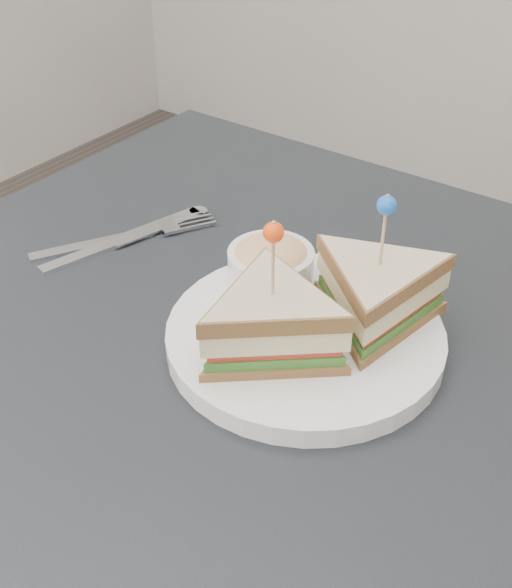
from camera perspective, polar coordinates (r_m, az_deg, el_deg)
name	(u,v)px	position (r m, az deg, el deg)	size (l,w,h in m)	color
table	(242,399)	(0.73, -1.10, -8.10)	(0.80, 0.80, 0.75)	black
plate_meal	(315,309)	(0.65, 4.57, -1.19)	(0.29, 0.30, 0.15)	white
cutlery_fork	(134,235)	(0.84, -9.45, 4.53)	(0.13, 0.19, 0.01)	silver
cutlery_knife	(121,241)	(0.83, -10.44, 4.06)	(0.07, 0.21, 0.01)	white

